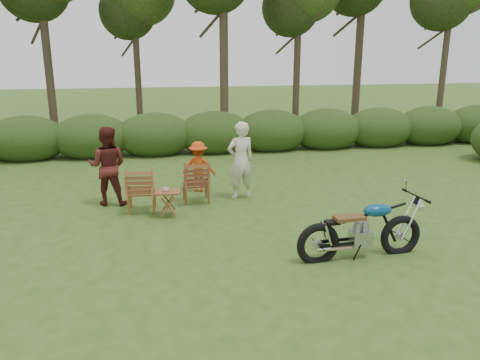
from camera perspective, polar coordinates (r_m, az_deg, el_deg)
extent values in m
plane|color=#2D4E1A|center=(7.63, 6.46, -10.34)|extent=(80.00, 80.00, 0.00)
cylinder|color=#3A2C1F|center=(17.97, -22.58, 15.20)|extent=(0.28, 0.28, 7.20)
cylinder|color=#3A2C1F|center=(18.75, -12.48, 14.56)|extent=(0.24, 0.24, 6.30)
sphere|color=#233815|center=(18.84, -12.84, 20.52)|extent=(2.52, 2.52, 2.52)
cylinder|color=#3A2C1F|center=(16.76, -2.00, 17.15)|extent=(0.30, 0.30, 7.65)
cylinder|color=#3A2C1F|center=(18.52, 7.00, 15.07)|extent=(0.26, 0.26, 6.48)
cylinder|color=#3A2C1F|center=(20.64, 14.40, 16.74)|extent=(0.32, 0.32, 7.92)
cylinder|color=#3A2C1F|center=(19.94, 23.79, 14.46)|extent=(0.24, 0.24, 6.84)
ellipsoid|color=#1F3814|center=(16.24, -24.65, 4.51)|extent=(2.52, 1.68, 1.51)
ellipsoid|color=#1F3814|center=(15.88, -17.62, 4.97)|extent=(2.52, 1.68, 1.51)
ellipsoid|color=#1F3814|center=(15.77, -10.36, 5.37)|extent=(2.52, 1.68, 1.51)
ellipsoid|color=#1F3814|center=(15.91, -3.12, 5.69)|extent=(2.52, 1.68, 1.51)
ellipsoid|color=#1F3814|center=(16.30, 3.90, 5.91)|extent=(2.52, 1.68, 1.51)
ellipsoid|color=#1F3814|center=(16.92, 10.50, 6.03)|extent=(2.52, 1.68, 1.51)
ellipsoid|color=#1F3814|center=(17.74, 16.57, 6.08)|extent=(2.52, 1.68, 1.51)
ellipsoid|color=#1F3814|center=(18.74, 22.04, 6.06)|extent=(2.52, 1.68, 1.51)
ellipsoid|color=#1F3814|center=(19.89, 26.93, 6.00)|extent=(2.52, 1.68, 1.51)
imported|color=beige|center=(9.64, -9.01, -1.13)|extent=(0.14, 0.14, 0.09)
imported|color=beige|center=(10.95, 0.07, -2.16)|extent=(0.73, 0.56, 1.79)
imported|color=#4C1915|center=(10.91, -15.50, -2.80)|extent=(0.96, 0.81, 1.75)
imported|color=#C44012|center=(11.51, -5.01, -1.35)|extent=(0.87, 0.60, 1.23)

